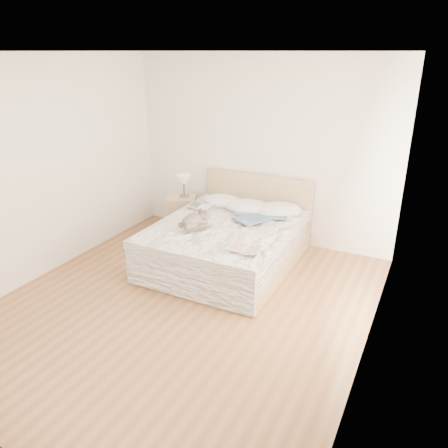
# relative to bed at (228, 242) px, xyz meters

# --- Properties ---
(floor) EXTENTS (4.00, 4.50, 0.00)m
(floor) POSITION_rel_bed_xyz_m (0.00, -1.19, -0.31)
(floor) COLOR brown
(floor) RESTS_ON ground
(ceiling) EXTENTS (4.00, 4.50, 0.00)m
(ceiling) POSITION_rel_bed_xyz_m (0.00, -1.19, 2.39)
(ceiling) COLOR white
(ceiling) RESTS_ON ground
(wall_back) EXTENTS (4.00, 0.02, 2.70)m
(wall_back) POSITION_rel_bed_xyz_m (0.00, 1.06, 1.04)
(wall_back) COLOR white
(wall_back) RESTS_ON ground
(wall_left) EXTENTS (0.02, 4.50, 2.70)m
(wall_left) POSITION_rel_bed_xyz_m (-2.00, -1.19, 1.04)
(wall_left) COLOR white
(wall_left) RESTS_ON ground
(wall_right) EXTENTS (0.02, 4.50, 2.70)m
(wall_right) POSITION_rel_bed_xyz_m (2.00, -1.19, 1.04)
(wall_right) COLOR white
(wall_right) RESTS_ON ground
(window) EXTENTS (0.02, 1.30, 1.10)m
(window) POSITION_rel_bed_xyz_m (1.99, -0.89, 1.14)
(window) COLOR white
(window) RESTS_ON wall_right
(bed) EXTENTS (1.72, 2.14, 1.00)m
(bed) POSITION_rel_bed_xyz_m (0.00, 0.00, 0.00)
(bed) COLOR tan
(bed) RESTS_ON floor
(nightstand) EXTENTS (0.57, 0.55, 0.56)m
(nightstand) POSITION_rel_bed_xyz_m (-1.19, 0.74, -0.03)
(nightstand) COLOR tan
(nightstand) RESTS_ON floor
(table_lamp) EXTENTS (0.22, 0.22, 0.35)m
(table_lamp) POSITION_rel_bed_xyz_m (-1.16, 0.77, 0.50)
(table_lamp) COLOR #4B4642
(table_lamp) RESTS_ON nightstand
(pillow_left) EXTENTS (0.59, 0.42, 0.18)m
(pillow_left) POSITION_rel_bed_xyz_m (-0.40, 0.63, 0.33)
(pillow_left) COLOR white
(pillow_left) RESTS_ON bed
(pillow_middle) EXTENTS (0.72, 0.55, 0.20)m
(pillow_middle) POSITION_rel_bed_xyz_m (0.04, 0.55, 0.33)
(pillow_middle) COLOR white
(pillow_middle) RESTS_ON bed
(pillow_right) EXTENTS (0.82, 0.75, 0.20)m
(pillow_right) POSITION_rel_bed_xyz_m (0.46, 0.62, 0.33)
(pillow_right) COLOR silver
(pillow_right) RESTS_ON bed
(blouse) EXTENTS (0.74, 0.75, 0.02)m
(blouse) POSITION_rel_bed_xyz_m (0.27, 0.22, 0.32)
(blouse) COLOR #304763
(blouse) RESTS_ON bed
(photo_book) EXTENTS (0.39, 0.29, 0.03)m
(photo_book) POSITION_rel_bed_xyz_m (-0.59, 0.30, 0.32)
(photo_book) COLOR silver
(photo_book) RESTS_ON bed
(childrens_book) EXTENTS (0.40, 0.29, 0.02)m
(childrens_book) POSITION_rel_bed_xyz_m (0.57, -0.73, 0.32)
(childrens_book) COLOR beige
(childrens_book) RESTS_ON bed
(teddy_bear) EXTENTS (0.35, 0.42, 0.19)m
(teddy_bear) POSITION_rel_bed_xyz_m (-0.30, -0.44, 0.34)
(teddy_bear) COLOR brown
(teddy_bear) RESTS_ON bed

